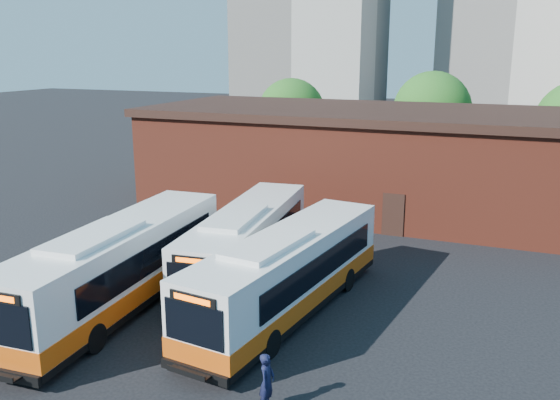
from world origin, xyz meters
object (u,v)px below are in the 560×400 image
at_px(bus_midwest, 247,245).
at_px(transit_worker, 267,382).
at_px(bus_west, 120,269).
at_px(bus_mideast, 288,276).

relative_size(bus_midwest, transit_worker, 7.04).
bearing_deg(bus_west, bus_midwest, 53.52).
bearing_deg(transit_worker, bus_west, 60.92).
distance_m(bus_mideast, transit_worker, 6.52).
bearing_deg(bus_mideast, bus_west, -155.40).
xyz_separation_m(bus_midwest, bus_mideast, (3.14, -2.93, 0.04)).
distance_m(bus_midwest, transit_worker, 10.43).
relative_size(bus_west, transit_worker, 7.57).
xyz_separation_m(bus_mideast, transit_worker, (1.82, -6.23, -0.66)).
distance_m(bus_midwest, bus_mideast, 4.30).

